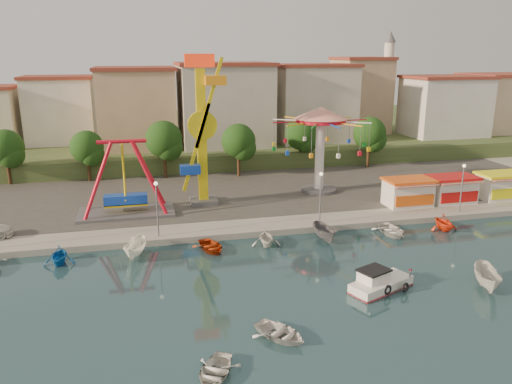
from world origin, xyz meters
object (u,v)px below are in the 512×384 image
object	(u,v)px
wave_swinger	(321,130)
rowboat_a	(280,333)
skiff	(487,278)
kamikaze_tower	(203,134)
cabin_motorboat	(379,284)
pirate_ship_ride	(124,179)

from	to	relation	value
wave_swinger	rowboat_a	xyz separation A→B (m)	(-13.50, -29.88, -7.82)
rowboat_a	skiff	bearing A→B (deg)	-25.26
kamikaze_tower	skiff	distance (m)	31.73
kamikaze_tower	rowboat_a	bearing A→B (deg)	-88.15
skiff	kamikaze_tower	bearing A→B (deg)	150.78
wave_swinger	cabin_motorboat	xyz separation A→B (m)	(-4.41, -25.20, -7.71)
cabin_motorboat	skiff	xyz separation A→B (m)	(8.01, -1.68, 0.34)
wave_swinger	skiff	distance (m)	28.10
pirate_ship_ride	cabin_motorboat	size ratio (longest dim) A/B	1.82
kamikaze_tower	rowboat_a	world-z (taller)	kamikaze_tower
skiff	cabin_motorboat	bearing A→B (deg)	-166.86
wave_swinger	skiff	world-z (taller)	wave_swinger
skiff	pirate_ship_ride	bearing A→B (deg)	164.08
kamikaze_tower	cabin_motorboat	world-z (taller)	kamikaze_tower
cabin_motorboat	rowboat_a	xyz separation A→B (m)	(-9.08, -4.68, -0.11)
cabin_motorboat	rowboat_a	bearing A→B (deg)	-175.37
pirate_ship_ride	kamikaze_tower	world-z (taller)	kamikaze_tower
skiff	wave_swinger	bearing A→B (deg)	122.60
rowboat_a	skiff	size ratio (longest dim) A/B	0.85
kamikaze_tower	wave_swinger	xyz separation A→B (m)	(14.40, 1.92, -0.39)
rowboat_a	skiff	world-z (taller)	skiff
wave_swinger	rowboat_a	bearing A→B (deg)	-114.31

